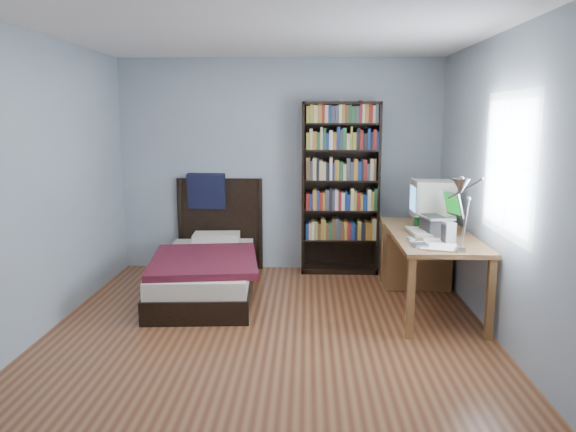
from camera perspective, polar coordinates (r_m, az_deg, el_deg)
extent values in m
plane|color=brown|center=(4.93, -1.96, -11.65)|extent=(4.20, 4.20, 0.00)
plane|color=white|center=(4.63, -2.16, 18.48)|extent=(4.20, 4.20, 0.00)
cube|color=#A0B2BB|center=(6.70, -0.80, 5.15)|extent=(3.80, 0.04, 2.50)
cube|color=#A0B2BB|center=(2.55, -5.33, -2.87)|extent=(3.80, 0.04, 2.50)
cube|color=#A0B2BB|center=(5.11, -23.86, 2.78)|extent=(0.04, 4.20, 2.50)
cube|color=#A0B2BB|center=(4.87, 20.90, 2.65)|extent=(0.04, 4.20, 2.50)
cube|color=white|center=(4.70, 21.50, 4.83)|extent=(0.01, 1.14, 1.14)
cube|color=white|center=(4.70, 21.43, 4.84)|extent=(0.01, 1.00, 1.00)
cube|color=brown|center=(5.52, 14.30, -1.87)|extent=(0.75, 1.74, 0.04)
cube|color=brown|center=(4.77, 12.35, -8.19)|extent=(0.06, 0.06, 0.69)
cube|color=brown|center=(4.93, 19.87, -7.97)|extent=(0.06, 0.06, 0.69)
cube|color=brown|center=(6.33, 9.71, -3.58)|extent=(0.06, 0.06, 0.69)
cube|color=brown|center=(6.45, 15.45, -3.55)|extent=(0.06, 0.06, 0.69)
cube|color=brown|center=(6.22, 12.89, -3.94)|extent=(0.69, 0.40, 0.68)
cube|color=beige|center=(5.94, 14.17, -0.70)|extent=(0.25, 0.21, 0.03)
cylinder|color=beige|center=(5.94, 14.19, -0.29)|extent=(0.10, 0.10, 0.06)
cube|color=beige|center=(5.91, 14.55, 1.72)|extent=(0.38, 0.37, 0.37)
cube|color=#B4A796|center=(5.87, 12.72, 1.75)|extent=(0.03, 0.38, 0.38)
cube|color=#3E9AE0|center=(5.87, 12.58, 1.75)|extent=(0.01, 0.29, 0.25)
cube|color=#2D2D30|center=(5.48, 14.73, -0.97)|extent=(0.27, 0.30, 0.15)
cube|color=#B7B7BC|center=(5.47, 14.77, -0.09)|extent=(0.31, 0.37, 0.02)
cube|color=#2D2D30|center=(5.46, 14.57, 0.02)|extent=(0.21, 0.29, 0.00)
cube|color=#B7B7BC|center=(5.48, 16.43, 1.19)|extent=(0.14, 0.34, 0.24)
cube|color=#0CBF26|center=(5.48, 16.31, 1.19)|extent=(0.11, 0.28, 0.18)
cube|color=#99999E|center=(4.81, 17.17, -3.24)|extent=(0.07, 0.05, 0.04)
cylinder|color=#99999E|center=(4.70, 17.52, -0.70)|extent=(0.02, 0.15, 0.42)
cylinder|color=#99999E|center=(4.42, 17.56, 2.62)|extent=(0.18, 0.35, 0.21)
cone|color=#99999E|center=(4.23, 17.18, 2.92)|extent=(0.13, 0.13, 0.11)
cube|color=#B4A796|center=(5.45, 13.14, -1.61)|extent=(0.19, 0.44, 0.04)
cube|color=gray|center=(5.10, 16.04, -1.64)|extent=(0.11, 0.11, 0.19)
cylinder|color=#063211|center=(5.67, 13.01, -0.69)|extent=(0.07, 0.07, 0.12)
ellipsoid|color=silver|center=(5.74, 13.81, -1.03)|extent=(0.06, 0.10, 0.04)
cube|color=#B7B7BC|center=(5.14, 12.40, -2.31)|extent=(0.06, 0.10, 0.02)
cube|color=gray|center=(5.03, 12.47, -2.60)|extent=(0.05, 0.08, 0.02)
cube|color=gray|center=(4.91, 13.29, -2.90)|extent=(0.13, 0.13, 0.02)
cube|color=black|center=(6.56, 1.54, 2.80)|extent=(0.03, 0.30, 1.99)
cube|color=black|center=(6.61, 9.08, 2.74)|extent=(0.03, 0.30, 1.99)
cube|color=black|center=(6.52, 5.46, 11.36)|extent=(0.90, 0.30, 0.03)
cube|color=black|center=(6.76, 5.19, -5.37)|extent=(0.90, 0.30, 0.06)
cube|color=black|center=(6.71, 5.25, 2.93)|extent=(0.90, 0.02, 1.99)
cube|color=olive|center=(6.55, 5.34, 3.02)|extent=(0.82, 0.22, 1.79)
cube|color=black|center=(5.96, -8.30, -6.74)|extent=(1.08, 1.98, 0.22)
cube|color=beige|center=(5.91, -8.34, -4.98)|extent=(1.04, 1.92, 0.16)
cube|color=maroon|center=(5.65, -8.50, -4.53)|extent=(1.18, 1.38, 0.07)
cube|color=beige|center=(6.56, -7.27, -2.28)|extent=(0.55, 0.37, 0.12)
cube|color=black|center=(6.83, -6.90, -0.77)|extent=(1.02, 0.05, 1.10)
cylinder|color=black|center=(6.90, -10.88, -0.76)|extent=(0.06, 0.06, 1.10)
cylinder|color=black|center=(6.75, -2.88, -0.83)|extent=(0.06, 0.06, 1.10)
cube|color=black|center=(6.76, -8.27, 2.53)|extent=(0.46, 0.20, 0.43)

